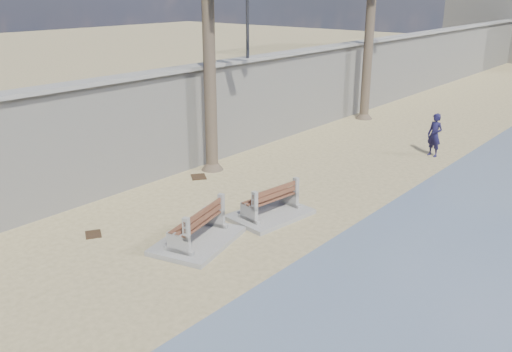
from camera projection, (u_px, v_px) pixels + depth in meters
The scene contains 8 objects.
ground_plane at pixel (37, 337), 10.14m from camera, with size 140.00×140.00×0.00m, color tan.
seawall at pixel (350, 80), 27.19m from camera, with size 0.45×70.00×3.50m, color gray.
wall_cap at pixel (352, 44), 26.59m from camera, with size 0.80×70.00×0.12m, color gray.
bench_near at pixel (197, 228), 13.71m from camera, with size 2.14×2.67×0.98m.
bench_far at pixel (270, 203), 15.31m from camera, with size 1.78×2.40×0.94m.
person_a at pixel (435, 132), 20.66m from camera, with size 0.69×0.47×1.91m, color #161437.
debris_c at pixel (199, 177), 18.63m from camera, with size 0.61×0.49×0.03m, color #382616.
debris_d at pixel (93, 234), 14.30m from camera, with size 0.50×0.40×0.03m, color #382616.
Camera 1 is at (8.65, -3.94, 6.19)m, focal length 38.00 mm.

